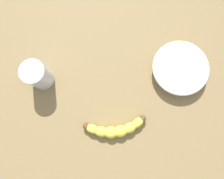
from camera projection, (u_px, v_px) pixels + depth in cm
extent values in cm
cube|color=brown|center=(96.00, 70.00, 67.76)|extent=(120.00, 120.00, 3.00)
ellipsoid|color=yellow|center=(92.00, 129.00, 61.18)|extent=(3.72, 4.93, 2.71)
ellipsoid|color=yellow|center=(101.00, 132.00, 61.04)|extent=(4.78, 5.33, 3.16)
ellipsoid|color=yellow|center=(111.00, 132.00, 61.00)|extent=(5.55, 5.68, 3.60)
ellipsoid|color=yellow|center=(121.00, 131.00, 61.07)|extent=(5.68, 5.57, 3.60)
ellipsoid|color=yellow|center=(129.00, 128.00, 61.24)|extent=(5.35, 4.83, 3.16)
ellipsoid|color=yellow|center=(138.00, 123.00, 61.50)|extent=(4.95, 3.79, 2.71)
sphere|color=#513819|center=(86.00, 126.00, 61.31)|extent=(2.10, 2.10, 2.10)
sphere|color=#513819|center=(143.00, 119.00, 61.70)|extent=(2.10, 2.10, 2.10)
cylinder|color=silver|center=(38.00, 75.00, 60.63)|extent=(7.23, 7.23, 10.27)
cylinder|color=beige|center=(39.00, 76.00, 61.19)|extent=(6.73, 6.73, 8.64)
cylinder|color=white|center=(179.00, 69.00, 64.26)|extent=(15.35, 15.35, 3.90)
torus|color=white|center=(181.00, 68.00, 62.93)|extent=(17.89, 17.89, 1.20)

